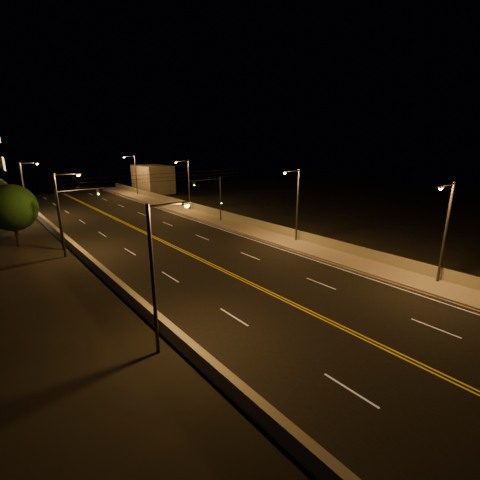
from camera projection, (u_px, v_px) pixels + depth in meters
ground at (427, 368)px, 17.90m from camera, size 160.00×160.00×0.00m
road at (210, 264)px, 32.94m from camera, size 18.00×120.00×0.02m
sidewalk at (290, 243)px, 39.37m from camera, size 3.60×120.00×0.30m
curb at (278, 246)px, 38.27m from camera, size 0.14×120.00×0.15m
parapet_wall at (300, 235)px, 40.17m from camera, size 0.30×120.00×1.00m
jersey_barrier at (115, 283)px, 27.40m from camera, size 0.45×120.00×0.95m
distant_building_right at (153, 179)px, 77.81m from camera, size 6.00×10.00×5.97m
parapet_rail at (300, 230)px, 40.03m from camera, size 0.06×120.00×0.06m
lane_markings at (211, 264)px, 32.88m from camera, size 17.32×116.00×0.00m
streetlight_0 at (445, 227)px, 26.82m from camera, size 2.55×0.28×8.34m
streetlight_1 at (296, 201)px, 38.47m from camera, size 2.55×0.28×8.34m
streetlight_2 at (187, 182)px, 56.26m from camera, size 2.55×0.28×8.34m
streetlight_3 at (134, 172)px, 72.68m from camera, size 2.55×0.28×8.34m
streetlight_4 at (158, 269)px, 18.14m from camera, size 2.55×0.28×8.34m
streetlight_5 at (62, 209)px, 34.01m from camera, size 2.55×0.28×8.34m
streetlight_6 at (26, 186)px, 50.78m from camera, size 2.55×0.28×8.34m
traffic_signal_right at (215, 195)px, 48.16m from camera, size 5.11×0.31×6.42m
traffic_signal_left at (68, 212)px, 36.87m from camera, size 5.11×0.31×6.42m
overhead_wires at (160, 178)px, 38.04m from camera, size 22.00×0.03×0.83m
tree_0 at (12, 208)px, 37.42m from camera, size 5.06×5.06×6.86m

